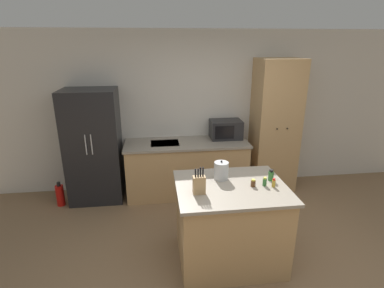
# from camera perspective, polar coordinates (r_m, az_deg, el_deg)

# --- Properties ---
(ground_plane) EXTENTS (14.00, 14.00, 0.00)m
(ground_plane) POSITION_cam_1_polar(r_m,az_deg,el_deg) (3.59, 9.56, -23.43)
(ground_plane) COLOR #846647
(wall_back) EXTENTS (7.20, 0.06, 2.60)m
(wall_back) POSITION_cam_1_polar(r_m,az_deg,el_deg) (5.05, 2.87, 6.25)
(wall_back) COLOR beige
(wall_back) RESTS_ON ground_plane
(refrigerator) EXTENTS (0.80, 0.65, 1.75)m
(refrigerator) POSITION_cam_1_polar(r_m,az_deg,el_deg) (4.85, -18.19, -0.43)
(refrigerator) COLOR black
(refrigerator) RESTS_ON ground_plane
(back_counter) EXTENTS (1.96, 0.70, 0.89)m
(back_counter) POSITION_cam_1_polar(r_m,az_deg,el_deg) (4.92, -1.01, -4.53)
(back_counter) COLOR tan
(back_counter) RESTS_ON ground_plane
(pantry_cabinet) EXTENTS (0.69, 0.59, 2.17)m
(pantry_cabinet) POSITION_cam_1_polar(r_m,az_deg,el_deg) (5.11, 15.47, 3.25)
(pantry_cabinet) COLOR tan
(pantry_cabinet) RESTS_ON ground_plane
(kitchen_island) EXTENTS (1.19, 0.97, 0.93)m
(kitchen_island) POSITION_cam_1_polar(r_m,az_deg,el_deg) (3.51, 7.18, -14.66)
(kitchen_island) COLOR tan
(kitchen_island) RESTS_ON ground_plane
(microwave) EXTENTS (0.51, 0.36, 0.30)m
(microwave) POSITION_cam_1_polar(r_m,az_deg,el_deg) (4.96, 6.44, 2.80)
(microwave) COLOR #232326
(microwave) RESTS_ON back_counter
(knife_block) EXTENTS (0.13, 0.08, 0.29)m
(knife_block) POSITION_cam_1_polar(r_m,az_deg,el_deg) (3.06, 1.36, -7.70)
(knife_block) COLOR tan
(knife_block) RESTS_ON kitchen_island
(spice_bottle_tall_dark) EXTENTS (0.05, 0.05, 0.08)m
(spice_bottle_tall_dark) POSITION_cam_1_polar(r_m,az_deg,el_deg) (3.29, 11.57, -7.31)
(spice_bottle_tall_dark) COLOR #563319
(spice_bottle_tall_dark) RESTS_ON kitchen_island
(spice_bottle_short_red) EXTENTS (0.04, 0.04, 0.10)m
(spice_bottle_short_red) POSITION_cam_1_polar(r_m,az_deg,el_deg) (3.33, 13.68, -7.01)
(spice_bottle_short_red) COLOR #337033
(spice_bottle_short_red) RESTS_ON kitchen_island
(spice_bottle_amber_oil) EXTENTS (0.06, 0.06, 0.13)m
(spice_bottle_amber_oil) POSITION_cam_1_polar(r_m,az_deg,el_deg) (3.46, 14.80, -5.79)
(spice_bottle_amber_oil) COLOR #337033
(spice_bottle_amber_oil) RESTS_ON kitchen_island
(spice_bottle_green_herb) EXTENTS (0.04, 0.04, 0.10)m
(spice_bottle_green_herb) POSITION_cam_1_polar(r_m,az_deg,el_deg) (3.32, 15.30, -7.18)
(spice_bottle_green_herb) COLOR gold
(spice_bottle_green_herb) RESTS_ON kitchen_island
(kettle) EXTENTS (0.16, 0.16, 0.23)m
(kettle) POSITION_cam_1_polar(r_m,az_deg,el_deg) (3.38, 5.58, -5.08)
(kettle) COLOR #B2B5B7
(kettle) RESTS_ON kitchen_island
(fire_extinguisher) EXTENTS (0.12, 0.12, 0.39)m
(fire_extinguisher) POSITION_cam_1_polar(r_m,az_deg,el_deg) (5.09, -23.81, -8.89)
(fire_extinguisher) COLOR red
(fire_extinguisher) RESTS_ON ground_plane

